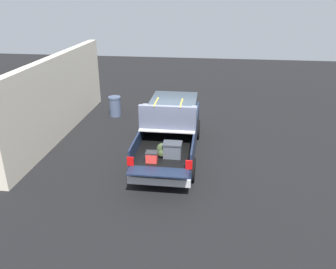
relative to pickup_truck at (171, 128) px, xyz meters
name	(u,v)px	position (x,y,z in m)	size (l,w,h in m)	color
ground_plane	(170,155)	(-0.36, 0.00, -0.96)	(40.00, 40.00, 0.00)	black
pickup_truck	(171,128)	(0.00, 0.00, 0.00)	(6.05, 2.06, 2.23)	#162138
building_facade	(59,96)	(1.17, 4.85, 0.72)	(9.35, 0.36, 3.36)	beige
trash_can	(115,106)	(3.64, 3.22, -0.46)	(0.60, 0.60, 0.98)	#3F4C66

